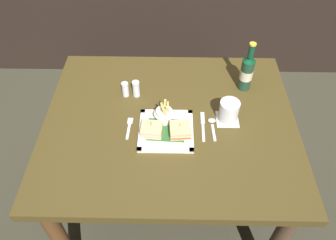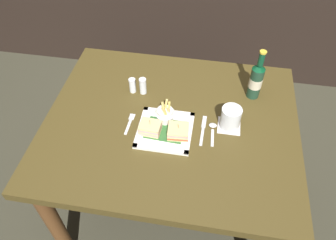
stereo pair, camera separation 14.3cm
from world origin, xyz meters
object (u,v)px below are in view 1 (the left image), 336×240
Objects in this scene: beer_bottle at (247,72)px; water_glass at (229,112)px; pepper_shaker at (136,90)px; spoon at (212,124)px; sandwich_half_left at (152,130)px; fork at (129,127)px; square_plate at (166,131)px; dining_table at (170,136)px; fries_cup at (164,113)px; knife at (203,125)px; salt_shaker at (125,90)px; sandwich_half_right at (180,130)px.

beer_bottle is 2.52× the size of water_glass.
spoon is at bearing -27.58° from pepper_shaker.
fork is at bearing 157.90° from sandwich_half_left.
square_plate reaches higher than spoon.
fries_cup is (-0.03, -0.01, 0.16)m from dining_table.
fries_cup reaches higher than fork.
sandwich_half_left is at bearing -165.44° from knife.
pepper_shaker is at bearing 0.00° from salt_shaker.
square_plate reaches higher than fork.
sandwich_half_left is at bearing -144.37° from beer_bottle.
dining_table is at bearing 47.10° from sandwich_half_left.
sandwich_half_right is 0.73× the size of spoon.
sandwich_half_left is 0.26m from pepper_shaker.
square_plate is at bearing -48.93° from salt_shaker.
sandwich_half_left is 0.55m from beer_bottle.
sandwich_half_right reaches higher than spoon.
square_plate is 2.30× the size of water_glass.
water_glass is at bearing 15.72° from sandwich_half_left.
water_glass reaches higher than fork.
square_plate is 0.49m from beer_bottle.
square_plate is 0.29m from water_glass.
knife is at bearing 2.84° from fork.
knife reaches higher than dining_table.
fork is (-0.10, 0.04, -0.03)m from sandwich_half_left.
water_glass is 0.59× the size of knife.
water_glass is 1.36× the size of salt_shaker.
dining_table is 12.19× the size of sandwich_half_right.
pepper_shaker is at bearing 130.13° from sandwich_half_right.
fork is (-0.23, 0.04, -0.03)m from sandwich_half_right.
fries_cup is (-0.01, 0.06, 0.05)m from square_plate.
dining_table is 4.41× the size of beer_bottle.
knife is (0.33, 0.02, 0.00)m from fork.
sandwich_half_left is 0.12m from fork.
beer_bottle reaches higher than dining_table.
beer_bottle is 0.62m from fork.
knife is (0.23, 0.06, -0.03)m from sandwich_half_left.
fries_cup is at bearing 12.72° from fork.
dining_table is 10.28× the size of fries_cup.
sandwich_half_right is at bearing -61.55° from dining_table.
water_glass is at bearing -19.85° from pepper_shaker.
beer_bottle reaches higher than salt_shaker.
fries_cup is 0.22m from pepper_shaker.
square_plate is 1.36× the size of knife.
fork is at bearing -167.28° from fries_cup.
fork is 0.99× the size of spoon.
fries_cup is at bearing -41.88° from salt_shaker.
fork is at bearing -153.32° from beer_bottle.
beer_bottle is at bearing 38.10° from square_plate.
square_plate is at bearing 163.34° from sandwich_half_right.
fries_cup is at bearing -176.45° from water_glass.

